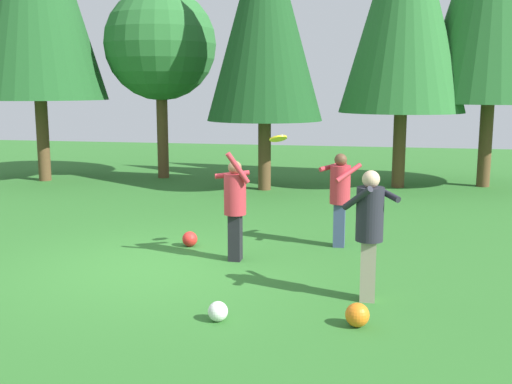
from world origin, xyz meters
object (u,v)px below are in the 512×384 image
frisbee (278,139)px  ball_orange (357,315)px  person_catcher (340,192)px  tree_center (265,16)px  tree_left (160,45)px  ball_white (218,311)px  person_thrower (235,202)px  ball_red (190,239)px  person_bystander (370,224)px

frisbee → ball_orange: (1.34, -2.63, -1.74)m
person_catcher → tree_center: (-2.31, 5.50, 3.51)m
tree_left → person_catcher: bearing=-51.2°
ball_orange → person_catcher: bearing=97.1°
person_catcher → ball_white: bearing=28.7°
person_thrower → frisbee: 1.17m
frisbee → ball_orange: size_ratio=1.35×
ball_red → tree_left: size_ratio=0.05×
ball_orange → tree_left: tree_left is taller
ball_white → ball_orange: (1.57, 0.15, 0.02)m
person_thrower → frisbee: bearing=0.0°
person_catcher → person_bystander: person_bystander is taller
person_catcher → ball_white: (-1.14, -3.65, -0.81)m
person_thrower → tree_left: tree_left is taller
person_catcher → ball_red: size_ratio=6.12×
person_thrower → ball_white: 2.64m
ball_white → ball_red: bearing=113.0°
person_thrower → ball_red: person_thrower is taller
frisbee → ball_red: 2.37m
person_bystander → ball_red: person_bystander is taller
person_bystander → ball_red: size_ratio=6.41×
frisbee → ball_white: 3.30m
tree_center → tree_left: tree_center is taller
ball_orange → ball_white: bearing=-174.5°
frisbee → ball_white: size_ratio=1.59×
frisbee → tree_center: 7.01m
frisbee → ball_red: (-1.56, 0.36, -1.75)m
person_catcher → frisbee: 1.57m
person_thrower → person_bystander: bearing=-60.5°
person_thrower → person_bystander: (2.05, -1.43, 0.05)m
person_catcher → ball_red: person_catcher is taller
ball_red → ball_white: ball_red is taller
person_bystander → ball_orange: (-0.09, -0.90, -0.84)m
person_catcher → frisbee: frisbee is taller
person_bystander → ball_white: (-1.66, -1.05, -0.86)m
frisbee → tree_left: bearing=121.1°
ball_orange → tree_left: bearing=120.1°
person_bystander → frisbee: 2.42m
person_thrower → tree_left: bearing=91.3°
person_catcher → tree_center: 6.92m
person_bystander → frisbee: (-1.43, 1.73, 0.90)m
person_bystander → ball_red: 3.75m
frisbee → tree_center: tree_center is taller
tree_center → person_thrower: bearing=-83.2°
frisbee → person_bystander: bearing=-50.3°
person_bystander → ball_white: bearing=82.6°
ball_white → tree_center: tree_center is taller
person_catcher → tree_left: size_ratio=0.29×
person_thrower → ball_white: bearing=-106.7°
ball_red → ball_white: 3.41m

